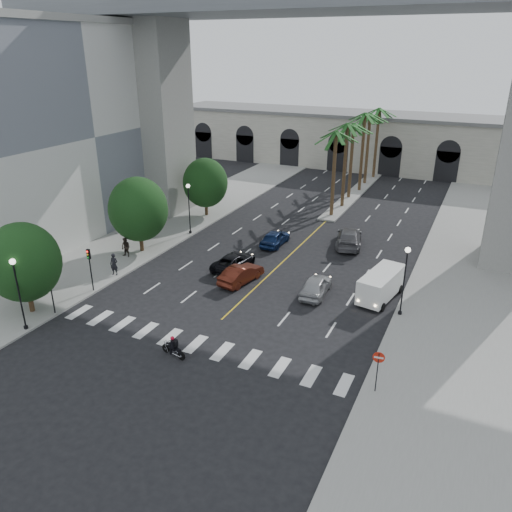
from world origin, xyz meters
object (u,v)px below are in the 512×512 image
(traffic_signal_near, at_px, (50,283))
(car_b, at_px, (241,274))
(car_d, at_px, (349,237))
(do_not_enter_sign, at_px, (378,364))
(car_e, at_px, (275,238))
(pedestrian_a, at_px, (114,264))
(car_a, at_px, (316,286))
(lamp_post_left_near, at_px, (18,288))
(lamp_post_right, at_px, (405,275))
(lamp_post_left_far, at_px, (189,205))
(motorcycle_rider, at_px, (174,348))
(car_c, at_px, (234,261))
(cargo_van, at_px, (381,284))
(traffic_signal_far, at_px, (90,263))
(pedestrian_b, at_px, (126,247))

(traffic_signal_near, height_order, car_b, traffic_signal_near)
(traffic_signal_near, height_order, car_d, traffic_signal_near)
(car_b, distance_m, do_not_enter_sign, 16.41)
(traffic_signal_near, bearing_deg, do_not_enter_sign, 2.52)
(car_e, distance_m, pedestrian_a, 15.57)
(car_a, bearing_deg, car_b, 1.22)
(lamp_post_left_near, height_order, car_b, lamp_post_left_near)
(lamp_post_right, bearing_deg, car_d, 120.80)
(lamp_post_left_far, xyz_separation_m, car_d, (15.68, 3.94, -2.38))
(motorcycle_rider, height_order, car_c, motorcycle_rider)
(car_d, relative_size, cargo_van, 1.07)
(car_e, bearing_deg, motorcycle_rider, 94.85)
(lamp_post_right, bearing_deg, traffic_signal_near, -155.18)
(traffic_signal_far, bearing_deg, traffic_signal_near, -90.00)
(motorcycle_rider, distance_m, pedestrian_a, 13.68)
(car_a, bearing_deg, lamp_post_left_near, 36.65)
(do_not_enter_sign, bearing_deg, pedestrian_a, 157.57)
(car_a, relative_size, car_d, 0.77)
(do_not_enter_sign, bearing_deg, motorcycle_rider, -179.71)
(lamp_post_left_near, relative_size, traffic_signal_near, 1.47)
(lamp_post_left_near, xyz_separation_m, pedestrian_a, (-0.29, 9.56, -2.12))
(car_e, distance_m, pedestrian_b, 14.14)
(traffic_signal_far, relative_size, do_not_enter_sign, 1.35)
(lamp_post_left_near, height_order, cargo_van, lamp_post_left_near)
(lamp_post_left_near, height_order, motorcycle_rider, lamp_post_left_near)
(motorcycle_rider, bearing_deg, cargo_van, 65.29)
(car_e, bearing_deg, traffic_signal_near, 64.88)
(motorcycle_rider, relative_size, pedestrian_b, 1.07)
(lamp_post_left_far, bearing_deg, traffic_signal_near, -89.69)
(pedestrian_a, relative_size, pedestrian_b, 1.05)
(car_a, bearing_deg, car_c, -14.99)
(car_c, xyz_separation_m, cargo_van, (12.81, -0.21, 0.54))
(lamp_post_left_far, bearing_deg, lamp_post_left_near, -90.00)
(pedestrian_a, height_order, pedestrian_b, pedestrian_a)
(car_c, height_order, do_not_enter_sign, do_not_enter_sign)
(cargo_van, bearing_deg, car_e, 159.72)
(lamp_post_left_far, distance_m, lamp_post_right, 24.16)
(lamp_post_left_far, bearing_deg, car_e, 6.13)
(traffic_signal_far, xyz_separation_m, car_a, (16.07, 7.11, -1.76))
(lamp_post_left_far, distance_m, car_b, 12.91)
(lamp_post_right, bearing_deg, traffic_signal_far, -164.02)
(pedestrian_a, bearing_deg, traffic_signal_far, -93.13)
(lamp_post_left_near, height_order, traffic_signal_far, lamp_post_left_near)
(lamp_post_left_near, xyz_separation_m, cargo_van, (20.89, 15.06, -2.00))
(car_e, xyz_separation_m, pedestrian_a, (-9.39, -12.41, 0.36))
(car_b, relative_size, do_not_enter_sign, 1.66)
(car_b, bearing_deg, pedestrian_a, 29.67)
(lamp_post_left_far, bearing_deg, traffic_signal_far, -89.60)
(car_a, bearing_deg, motorcycle_rider, 62.74)
(lamp_post_left_near, height_order, car_a, lamp_post_left_near)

